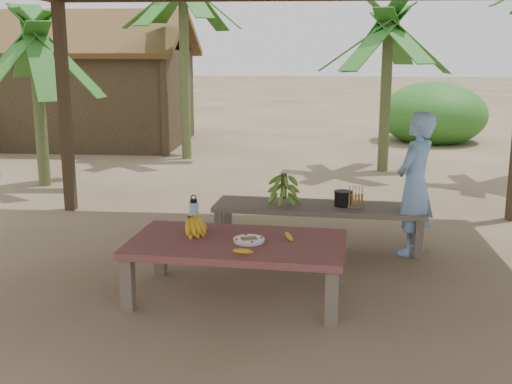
# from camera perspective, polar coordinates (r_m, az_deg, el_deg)

# --- Properties ---
(ground) EXTENTS (80.00, 80.00, 0.00)m
(ground) POSITION_cam_1_polar(r_m,az_deg,el_deg) (5.98, 1.55, -7.65)
(ground) COLOR brown
(ground) RESTS_ON ground
(work_table) EXTENTS (1.87, 1.14, 0.50)m
(work_table) POSITION_cam_1_polar(r_m,az_deg,el_deg) (5.41, -1.68, -5.00)
(work_table) COLOR brown
(work_table) RESTS_ON ground
(bench) EXTENTS (2.24, 0.76, 0.45)m
(bench) POSITION_cam_1_polar(r_m,az_deg,el_deg) (6.82, 5.58, -1.64)
(bench) COLOR brown
(bench) RESTS_ON ground
(ripe_banana_bunch) EXTENTS (0.33, 0.30, 0.18)m
(ripe_banana_bunch) POSITION_cam_1_polar(r_m,az_deg,el_deg) (5.58, -5.95, -2.88)
(ripe_banana_bunch) COLOR yellow
(ripe_banana_bunch) RESTS_ON work_table
(plate) EXTENTS (0.26, 0.26, 0.04)m
(plate) POSITION_cam_1_polar(r_m,az_deg,el_deg) (5.34, -0.63, -4.31)
(plate) COLOR white
(plate) RESTS_ON work_table
(loose_banana_front) EXTENTS (0.17, 0.07, 0.04)m
(loose_banana_front) POSITION_cam_1_polar(r_m,az_deg,el_deg) (5.05, -1.18, -5.29)
(loose_banana_front) COLOR yellow
(loose_banana_front) RESTS_ON work_table
(loose_banana_side) EXTENTS (0.09, 0.17, 0.04)m
(loose_banana_side) POSITION_cam_1_polar(r_m,az_deg,el_deg) (5.43, 2.96, -3.98)
(loose_banana_side) COLOR yellow
(loose_banana_side) RESTS_ON work_table
(water_flask) EXTENTS (0.08, 0.08, 0.31)m
(water_flask) POSITION_cam_1_polar(r_m,az_deg,el_deg) (5.74, -5.54, -1.98)
(water_flask) COLOR #39B4AE
(water_flask) RESTS_ON work_table
(green_banana_stalk) EXTENTS (0.32, 0.32, 0.35)m
(green_banana_stalk) POSITION_cam_1_polar(r_m,az_deg,el_deg) (6.79, 2.48, 0.35)
(green_banana_stalk) COLOR #598C2D
(green_banana_stalk) RESTS_ON bench
(cooking_pot) EXTENTS (0.18, 0.18, 0.16)m
(cooking_pot) POSITION_cam_1_polar(r_m,az_deg,el_deg) (6.78, 7.74, -0.61)
(cooking_pot) COLOR black
(cooking_pot) RESTS_ON bench
(skewer_rack) EXTENTS (0.19, 0.09, 0.24)m
(skewer_rack) POSITION_cam_1_polar(r_m,az_deg,el_deg) (6.71, 8.85, -0.42)
(skewer_rack) COLOR #A57F47
(skewer_rack) RESTS_ON bench
(woman) EXTENTS (0.59, 0.64, 1.46)m
(woman) POSITION_cam_1_polar(r_m,az_deg,el_deg) (6.68, 13.95, 0.70)
(woman) COLOR #78A3E2
(woman) RESTS_ON ground
(hut) EXTENTS (4.40, 3.43, 2.85)m
(hut) POSITION_cam_1_polar(r_m,az_deg,el_deg) (14.46, -14.61, 8.55)
(hut) COLOR black
(hut) RESTS_ON ground
(banana_plant_n) EXTENTS (1.80, 1.80, 2.68)m
(banana_plant_n) POSITION_cam_1_polar(r_m,az_deg,el_deg) (11.02, 11.67, 13.18)
(banana_plant_n) COLOR #596638
(banana_plant_n) RESTS_ON ground
(banana_plant_w) EXTENTS (1.80, 1.80, 2.47)m
(banana_plant_w) POSITION_cam_1_polar(r_m,az_deg,el_deg) (10.17, -19.03, 11.64)
(banana_plant_w) COLOR #596638
(banana_plant_w) RESTS_ON ground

